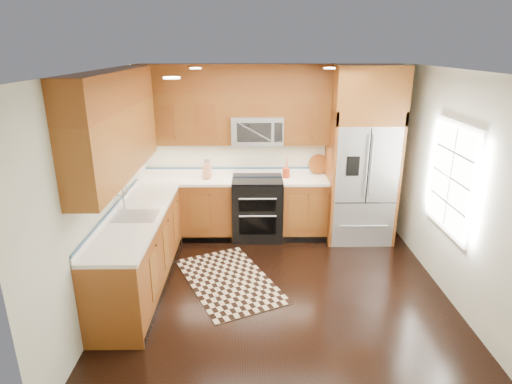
{
  "coord_description": "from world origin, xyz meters",
  "views": [
    {
      "loc": [
        -0.33,
        -4.49,
        2.85
      ],
      "look_at": [
        -0.28,
        0.6,
        1.1
      ],
      "focal_mm": 30.0,
      "sensor_mm": 36.0,
      "label": 1
    }
  ],
  "objects_px": {
    "refrigerator": "(362,156)",
    "knife_block": "(207,170)",
    "range": "(257,208)",
    "rug": "(229,280)",
    "utensil_crock": "(286,171)"
  },
  "relations": [
    {
      "from": "refrigerator",
      "to": "knife_block",
      "type": "distance_m",
      "value": 2.32
    },
    {
      "from": "range",
      "to": "knife_block",
      "type": "bearing_deg",
      "value": 175.83
    },
    {
      "from": "range",
      "to": "refrigerator",
      "type": "distance_m",
      "value": 1.76
    },
    {
      "from": "range",
      "to": "rug",
      "type": "distance_m",
      "value": 1.49
    },
    {
      "from": "knife_block",
      "to": "utensil_crock",
      "type": "distance_m",
      "value": 1.2
    },
    {
      "from": "range",
      "to": "rug",
      "type": "relative_size",
      "value": 0.59
    },
    {
      "from": "range",
      "to": "knife_block",
      "type": "xyz_separation_m",
      "value": [
        -0.76,
        0.06,
        0.59
      ]
    },
    {
      "from": "utensil_crock",
      "to": "range",
      "type": "bearing_deg",
      "value": -170.92
    },
    {
      "from": "knife_block",
      "to": "utensil_crock",
      "type": "bearing_deg",
      "value": 0.72
    },
    {
      "from": "rug",
      "to": "utensil_crock",
      "type": "xyz_separation_m",
      "value": [
        0.82,
        1.43,
        1.04
      ]
    },
    {
      "from": "range",
      "to": "knife_block",
      "type": "distance_m",
      "value": 0.96
    },
    {
      "from": "range",
      "to": "knife_block",
      "type": "relative_size",
      "value": 3.21
    },
    {
      "from": "range",
      "to": "utensil_crock",
      "type": "height_order",
      "value": "utensil_crock"
    },
    {
      "from": "range",
      "to": "utensil_crock",
      "type": "distance_m",
      "value": 0.73
    },
    {
      "from": "range",
      "to": "refrigerator",
      "type": "height_order",
      "value": "refrigerator"
    }
  ]
}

